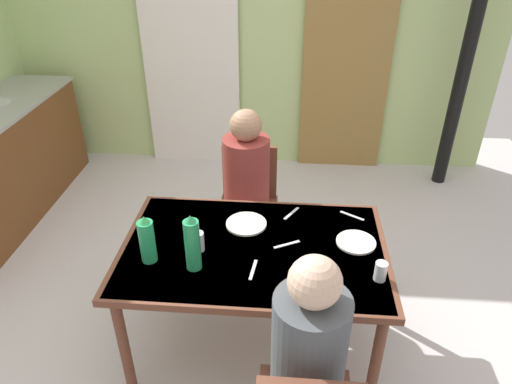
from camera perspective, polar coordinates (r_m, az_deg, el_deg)
The scene contains 19 objects.
ground_plane at distance 3.13m, azimuth -5.45°, elevation -14.86°, with size 5.90×5.90×0.00m, color silver.
wall_back at distance 4.50m, azimuth -1.42°, elevation 20.52°, with size 4.69×0.10×2.81m, color #B6D186.
door_wooden at distance 4.52m, azimuth 10.96°, elevation 14.74°, with size 0.80×0.05×2.00m, color olive.
stove_pipe_column at distance 4.37m, azimuth 24.97°, elevation 17.49°, with size 0.12×0.12×2.81m, color black.
curtain_panel at distance 4.53m, azimuth -8.11°, elevation 17.40°, with size 0.90×0.03×2.36m, color white.
dining_table at distance 2.52m, azimuth -0.28°, elevation -7.99°, with size 1.40×0.91×0.72m.
chair_far_diner at distance 3.27m, azimuth -0.92°, elevation -1.06°, with size 0.40×0.40×0.87m.
person_near_diner at distance 1.95m, azimuth 6.50°, elevation -17.95°, with size 0.30×0.37×0.77m.
person_far_diner at distance 3.01m, azimuth -1.21°, elevation 2.11°, with size 0.30×0.37×0.77m.
water_bottle_green_near at distance 2.28m, azimuth -7.77°, elevation -6.26°, with size 0.08×0.08×0.31m.
water_bottle_green_far at distance 2.38m, azimuth -13.16°, elevation -5.73°, with size 0.08×0.08×0.27m.
dinner_plate_near_left at distance 2.64m, azimuth -1.19°, elevation -3.90°, with size 0.23×0.23×0.01m, color white.
dinner_plate_near_right at distance 2.56m, azimuth 12.11°, elevation -6.00°, with size 0.21×0.21×0.01m, color white.
drinking_glass_by_near_diner at distance 2.45m, azimuth -7.04°, elevation -6.02°, with size 0.06×0.06×0.11m, color silver.
drinking_glass_by_far_diner at distance 2.33m, azimuth 14.97°, elevation -9.33°, with size 0.06×0.06×0.10m, color silver.
cutlery_knife_near at distance 2.50m, azimuth 3.79°, elevation -6.41°, with size 0.15×0.02×0.00m, color silver.
cutlery_fork_near at distance 2.34m, azimuth -0.35°, elevation -9.47°, with size 0.15×0.02×0.00m, color silver.
cutlery_knife_far at distance 2.74m, azimuth 4.35°, elevation -2.62°, with size 0.15×0.02×0.00m, color silver.
cutlery_fork_far at distance 2.77m, azimuth 11.64°, elevation -2.86°, with size 0.15×0.02×0.00m, color silver.
Camera 1 is at (0.46, -2.12, 2.26)m, focal length 32.77 mm.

